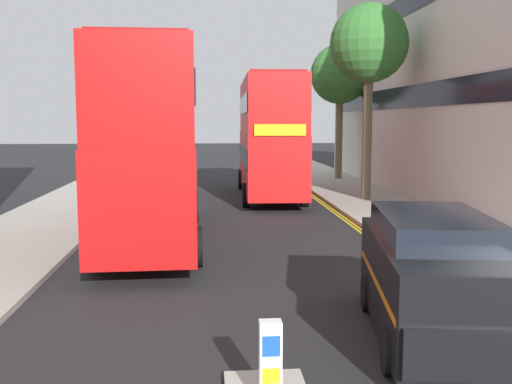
{
  "coord_description": "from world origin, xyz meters",
  "views": [
    {
      "loc": [
        -0.75,
        -4.4,
        3.68
      ],
      "look_at": [
        0.5,
        11.0,
        1.8
      ],
      "focal_mm": 41.72,
      "sensor_mm": 36.0,
      "label": 1
    }
  ],
  "objects_px": {
    "keep_left_bollard": "(270,368)",
    "double_decker_bus_oncoming": "(269,134)",
    "taxi_minivan": "(435,279)",
    "double_decker_bus_away": "(152,142)"
  },
  "relations": [
    {
      "from": "keep_left_bollard",
      "to": "taxi_minivan",
      "type": "height_order",
      "value": "taxi_minivan"
    },
    {
      "from": "double_decker_bus_oncoming",
      "to": "keep_left_bollard",
      "type": "bearing_deg",
      "value": -95.87
    },
    {
      "from": "double_decker_bus_oncoming",
      "to": "double_decker_bus_away",
      "type": "bearing_deg",
      "value": -114.25
    },
    {
      "from": "double_decker_bus_away",
      "to": "taxi_minivan",
      "type": "xyz_separation_m",
      "value": [
        5.38,
        -8.75,
        -1.96
      ]
    },
    {
      "from": "keep_left_bollard",
      "to": "taxi_minivan",
      "type": "xyz_separation_m",
      "value": [
        2.97,
        2.24,
        0.46
      ]
    },
    {
      "from": "keep_left_bollard",
      "to": "double_decker_bus_oncoming",
      "type": "distance_m",
      "value": 21.45
    },
    {
      "from": "keep_left_bollard",
      "to": "taxi_minivan",
      "type": "distance_m",
      "value": 3.75
    },
    {
      "from": "double_decker_bus_oncoming",
      "to": "taxi_minivan",
      "type": "bearing_deg",
      "value": -87.62
    },
    {
      "from": "keep_left_bollard",
      "to": "double_decker_bus_oncoming",
      "type": "height_order",
      "value": "double_decker_bus_oncoming"
    },
    {
      "from": "keep_left_bollard",
      "to": "double_decker_bus_away",
      "type": "xyz_separation_m",
      "value": [
        -2.41,
        10.99,
        2.42
      ]
    }
  ]
}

